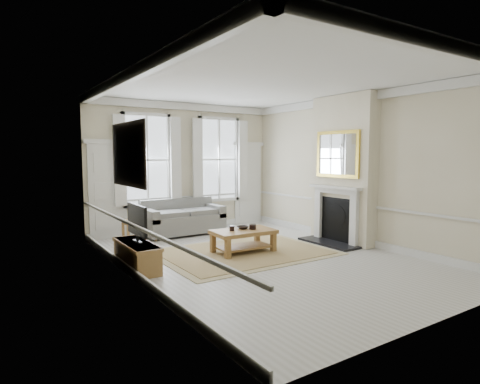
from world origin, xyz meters
TOP-DOWN VIEW (x-y plane):
  - floor at (0.00, 0.00)m, footprint 7.20×7.20m
  - ceiling at (0.00, 0.00)m, footprint 7.20×7.20m
  - back_wall at (0.00, 3.60)m, footprint 5.20×0.00m
  - left_wall at (-2.60, 0.00)m, footprint 0.00×7.20m
  - right_wall at (2.60, 0.00)m, footprint 0.00×7.20m
  - window_left at (-1.05, 3.55)m, footprint 1.26×0.20m
  - window_right at (1.05, 3.55)m, footprint 1.26×0.20m
  - door_left at (-2.05, 3.56)m, footprint 0.90×0.08m
  - door_right at (2.05, 3.56)m, footprint 0.90×0.08m
  - painting at (-2.56, 0.30)m, footprint 0.05×1.66m
  - chimney_breast at (2.43, 0.20)m, footprint 0.35×1.70m
  - hearth at (2.00, 0.20)m, footprint 0.55×1.50m
  - fireplace at (2.20, 0.20)m, footprint 0.21×1.45m
  - mirror at (2.21, 0.20)m, footprint 0.06×1.26m
  - sofa at (-0.31, 3.11)m, footprint 2.01×0.98m
  - side_table at (-1.73, 2.65)m, footprint 0.52×0.52m
  - rug at (-0.08, 0.60)m, footprint 3.50×2.60m
  - coffee_table at (-0.08, 0.60)m, footprint 1.33×0.83m
  - ceramic_pot_a at (-0.33, 0.65)m, footprint 0.11×0.11m
  - ceramic_pot_b at (0.12, 0.55)m, footprint 0.14×0.14m
  - bowl at (-0.03, 0.70)m, footprint 0.25×0.25m
  - tv_stand at (-2.34, 0.65)m, footprint 0.43×1.35m
  - tv at (-2.32, 0.65)m, footprint 0.08×0.90m

SIDE VIEW (x-z plane):
  - floor at x=0.00m, z-range 0.00..0.00m
  - rug at x=-0.08m, z-range 0.00..0.02m
  - hearth at x=2.00m, z-range 0.00..0.05m
  - tv_stand at x=-2.34m, z-range 0.00..0.48m
  - sofa at x=-0.31m, z-range -0.08..0.82m
  - coffee_table at x=-0.08m, z-range 0.16..0.64m
  - side_table at x=-1.73m, z-range 0.17..0.72m
  - bowl at x=-0.03m, z-range 0.48..0.54m
  - ceramic_pot_b at x=0.12m, z-range 0.48..0.58m
  - ceramic_pot_a at x=-0.33m, z-range 0.48..0.59m
  - fireplace at x=2.20m, z-range 0.07..1.40m
  - tv at x=-2.32m, z-range 0.54..1.22m
  - door_left at x=-2.05m, z-range 0.00..2.30m
  - door_right at x=2.05m, z-range 0.00..2.30m
  - back_wall at x=0.00m, z-range -0.90..4.30m
  - left_wall at x=-2.60m, z-range -1.90..5.30m
  - right_wall at x=2.60m, z-range -1.90..5.30m
  - chimney_breast at x=2.43m, z-range 0.01..3.39m
  - window_left at x=-1.05m, z-range 0.80..3.00m
  - window_right at x=1.05m, z-range 0.80..3.00m
  - painting at x=-2.56m, z-range 1.52..2.58m
  - mirror at x=2.21m, z-range 1.52..2.58m
  - ceiling at x=0.00m, z-range 3.40..3.40m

